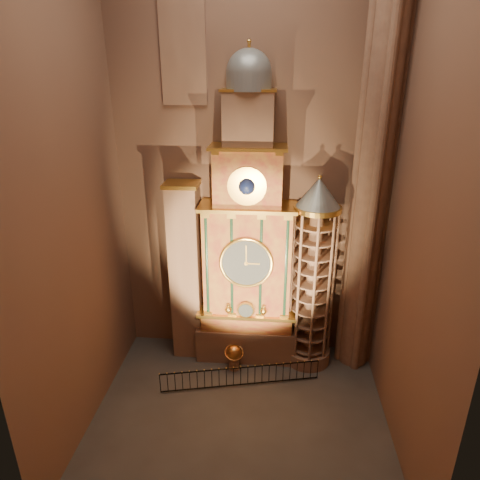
# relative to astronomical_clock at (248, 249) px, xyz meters

# --- Properties ---
(floor) EXTENTS (14.00, 14.00, 0.00)m
(floor) POSITION_rel_astronomical_clock_xyz_m (0.00, -4.96, -6.68)
(floor) COLOR #383330
(floor) RESTS_ON ground
(wall_back) EXTENTS (22.00, 0.00, 22.00)m
(wall_back) POSITION_rel_astronomical_clock_xyz_m (0.00, 1.04, 4.32)
(wall_back) COLOR brown
(wall_back) RESTS_ON floor
(wall_left) EXTENTS (0.00, 22.00, 22.00)m
(wall_left) POSITION_rel_astronomical_clock_xyz_m (-7.00, -4.96, 4.32)
(wall_left) COLOR brown
(wall_left) RESTS_ON floor
(wall_right) EXTENTS (0.00, 22.00, 22.00)m
(wall_right) POSITION_rel_astronomical_clock_xyz_m (7.00, -4.96, 4.32)
(wall_right) COLOR brown
(wall_right) RESTS_ON floor
(astronomical_clock) EXTENTS (5.60, 2.41, 16.70)m
(astronomical_clock) POSITION_rel_astronomical_clock_xyz_m (0.00, 0.00, 0.00)
(astronomical_clock) COLOR #8C634C
(astronomical_clock) RESTS_ON floor
(portrait_tower) EXTENTS (1.80, 1.60, 10.20)m
(portrait_tower) POSITION_rel_astronomical_clock_xyz_m (-3.40, 0.02, -1.53)
(portrait_tower) COLOR #8C634C
(portrait_tower) RESTS_ON floor
(stair_turret) EXTENTS (2.50, 2.50, 10.80)m
(stair_turret) POSITION_rel_astronomical_clock_xyz_m (3.50, -0.26, -1.41)
(stair_turret) COLOR #8C634C
(stair_turret) RESTS_ON floor
(gothic_pier) EXTENTS (2.04, 2.04, 22.00)m
(gothic_pier) POSITION_rel_astronomical_clock_xyz_m (6.10, 0.04, 4.32)
(gothic_pier) COLOR #8C634C
(gothic_pier) RESTS_ON floor
(stained_glass_window) EXTENTS (2.20, 0.14, 5.20)m
(stained_glass_window) POSITION_rel_astronomical_clock_xyz_m (-3.20, 0.95, 9.82)
(stained_glass_window) COLOR navy
(stained_glass_window) RESTS_ON wall_back
(celestial_globe) EXTENTS (1.30, 1.26, 1.51)m
(celestial_globe) POSITION_rel_astronomical_clock_xyz_m (-0.61, -1.45, -5.77)
(celestial_globe) COLOR #8C634C
(celestial_globe) RESTS_ON floor
(iron_railing) EXTENTS (8.12, 1.86, 1.15)m
(iron_railing) POSITION_rel_astronomical_clock_xyz_m (-0.12, -2.84, -6.05)
(iron_railing) COLOR black
(iron_railing) RESTS_ON floor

